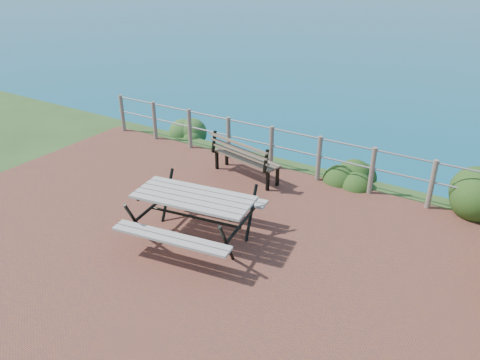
{
  "coord_description": "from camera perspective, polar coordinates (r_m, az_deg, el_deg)",
  "views": [
    {
      "loc": [
        4.57,
        -5.24,
        4.51
      ],
      "look_at": [
        0.53,
        1.19,
        0.75
      ],
      "focal_mm": 35.0,
      "sensor_mm": 36.0,
      "label": 1
    }
  ],
  "objects": [
    {
      "name": "safety_railing",
      "position": [
        10.5,
        3.85,
        4.25
      ],
      "size": [
        9.4,
        0.1,
        1.0
      ],
      "color": "#6B5B4C",
      "rests_on": "ground"
    },
    {
      "name": "shrub_lip_east",
      "position": [
        10.46,
        13.5,
        0.02
      ],
      "size": [
        0.87,
        0.87,
        0.65
      ],
      "primitive_type": "ellipsoid",
      "color": "#1B3B12",
      "rests_on": "ground"
    },
    {
      "name": "picnic_table",
      "position": [
        7.9,
        -5.61,
        -4.02
      ],
      "size": [
        2.09,
        1.71,
        0.84
      ],
      "rotation": [
        0.0,
        0.0,
        0.16
      ],
      "color": "gray",
      "rests_on": "ground"
    },
    {
      "name": "shrub_lip_west",
      "position": [
        12.83,
        -6.44,
        5.58
      ],
      "size": [
        0.81,
        0.81,
        0.57
      ],
      "primitive_type": "ellipsoid",
      "color": "#2A541F",
      "rests_on": "ground"
    },
    {
      "name": "park_bench",
      "position": [
        10.03,
        0.75,
        3.46
      ],
      "size": [
        1.7,
        0.75,
        0.93
      ],
      "rotation": [
        0.0,
        0.0,
        -0.21
      ],
      "color": "brown",
      "rests_on": "ground"
    },
    {
      "name": "ground",
      "position": [
        8.29,
        -7.54,
        -6.9
      ],
      "size": [
        10.0,
        7.0,
        0.12
      ],
      "primitive_type": "cube",
      "color": "brown",
      "rests_on": "ground"
    }
  ]
}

